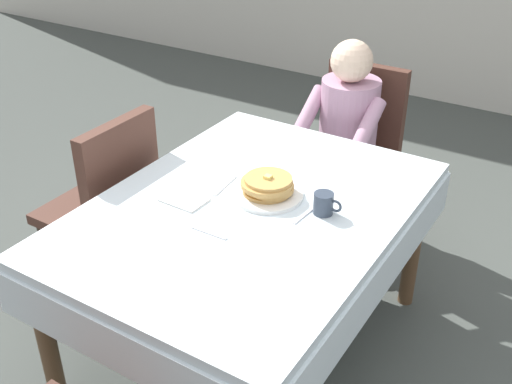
{
  "coord_description": "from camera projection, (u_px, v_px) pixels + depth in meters",
  "views": [
    {
      "loc": [
        1.1,
        -1.71,
        1.98
      ],
      "look_at": [
        0.01,
        0.03,
        0.79
      ],
      "focal_mm": 43.6,
      "sensor_mm": 36.0,
      "label": 1
    }
  ],
  "objects": [
    {
      "name": "ground_plane",
      "position": [
        250.0,
        347.0,
        2.76
      ],
      "size": [
        14.0,
        14.0,
        0.0
      ],
      "primitive_type": "plane",
      "color": "#474C47"
    },
    {
      "name": "dining_table_main",
      "position": [
        249.0,
        225.0,
        2.43
      ],
      "size": [
        1.12,
        1.52,
        0.74
      ],
      "color": "silver",
      "rests_on": "ground"
    },
    {
      "name": "chair_diner",
      "position": [
        356.0,
        141.0,
        3.38
      ],
      "size": [
        0.44,
        0.45,
        0.93
      ],
      "rotation": [
        0.0,
        0.0,
        3.14
      ],
      "color": "#4C2D23",
      "rests_on": "ground"
    },
    {
      "name": "diner_person",
      "position": [
        345.0,
        127.0,
        3.19
      ],
      "size": [
        0.4,
        0.43,
        1.12
      ],
      "rotation": [
        0.0,
        0.0,
        3.14
      ],
      "color": "#B2849E",
      "rests_on": "ground"
    },
    {
      "name": "chair_left_side",
      "position": [
        108.0,
        198.0,
        2.85
      ],
      "size": [
        0.45,
        0.44,
        0.93
      ],
      "rotation": [
        0.0,
        0.0,
        1.57
      ],
      "color": "#4C2D23",
      "rests_on": "ground"
    },
    {
      "name": "plate_breakfast",
      "position": [
        268.0,
        195.0,
        2.44
      ],
      "size": [
        0.28,
        0.28,
        0.02
      ],
      "primitive_type": "cylinder",
      "color": "white",
      "rests_on": "dining_table_main"
    },
    {
      "name": "breakfast_stack",
      "position": [
        268.0,
        185.0,
        2.42
      ],
      "size": [
        0.21,
        0.2,
        0.08
      ],
      "color": "tan",
      "rests_on": "plate_breakfast"
    },
    {
      "name": "cup_coffee",
      "position": [
        324.0,
        204.0,
        2.32
      ],
      "size": [
        0.11,
        0.08,
        0.08
      ],
      "color": "#333D4C",
      "rests_on": "dining_table_main"
    },
    {
      "name": "fork_left_of_plate",
      "position": [
        225.0,
        186.0,
        2.52
      ],
      "size": [
        0.03,
        0.18,
        0.0
      ],
      "primitive_type": "cube",
      "rotation": [
        0.0,
        0.0,
        1.68
      ],
      "color": "silver",
      "rests_on": "dining_table_main"
    },
    {
      "name": "knife_right_of_plate",
      "position": [
        308.0,
        212.0,
        2.34
      ],
      "size": [
        0.03,
        0.2,
        0.0
      ],
      "primitive_type": "cube",
      "rotation": [
        0.0,
        0.0,
        1.5
      ],
      "color": "silver",
      "rests_on": "dining_table_main"
    },
    {
      "name": "spoon_near_edge",
      "position": [
        209.0,
        233.0,
        2.22
      ],
      "size": [
        0.15,
        0.02,
        0.0
      ],
      "primitive_type": "cube",
      "rotation": [
        0.0,
        0.0,
        0.01
      ],
      "color": "silver",
      "rests_on": "dining_table_main"
    },
    {
      "name": "napkin_folded",
      "position": [
        184.0,
        200.0,
        2.42
      ],
      "size": [
        0.17,
        0.12,
        0.01
      ],
      "primitive_type": "cube",
      "rotation": [
        0.0,
        0.0,
        -0.03
      ],
      "color": "white",
      "rests_on": "dining_table_main"
    }
  ]
}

